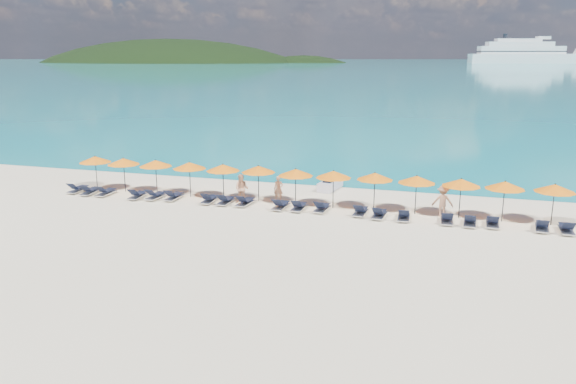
# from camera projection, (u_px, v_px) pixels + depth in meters

# --- Properties ---
(ground) EXTENTS (1400.00, 1400.00, 0.00)m
(ground) POSITION_uv_depth(u_px,v_px,m) (272.00, 227.00, 29.40)
(ground) COLOR beige
(sea) EXTENTS (1600.00, 1300.00, 0.01)m
(sea) POSITION_uv_depth(u_px,v_px,m) (452.00, 62.00, 643.28)
(sea) COLOR #1FA9B2
(sea) RESTS_ON ground
(headland_main) EXTENTS (374.00, 242.00, 126.50)m
(headland_main) POSITION_uv_depth(u_px,v_px,m) (169.00, 97.00, 624.39)
(headland_main) COLOR black
(headland_main) RESTS_ON ground
(headland_small) EXTENTS (162.00, 126.00, 85.50)m
(headland_small) POSITION_uv_depth(u_px,v_px,m) (303.00, 96.00, 600.46)
(headland_small) COLOR black
(headland_small) RESTS_ON ground
(cruise_ship) EXTENTS (122.00, 47.62, 33.66)m
(cruise_ship) POSITION_uv_depth(u_px,v_px,m) (534.00, 54.00, 547.39)
(cruise_ship) COLOR silver
(cruise_ship) RESTS_ON ground
(jetski) EXTENTS (1.31, 2.62, 0.89)m
(jetski) POSITION_uv_depth(u_px,v_px,m) (330.00, 184.00, 37.48)
(jetski) COLOR silver
(jetski) RESTS_ON ground
(beachgoer_a) EXTENTS (0.62, 0.44, 1.58)m
(beachgoer_a) POSITION_uv_depth(u_px,v_px,m) (278.00, 189.00, 34.37)
(beachgoer_a) COLOR tan
(beachgoer_a) RESTS_ON ground
(beachgoer_b) EXTENTS (0.91, 0.57, 1.79)m
(beachgoer_b) POSITION_uv_depth(u_px,v_px,m) (242.00, 189.00, 33.95)
(beachgoer_b) COLOR tan
(beachgoer_b) RESTS_ON ground
(beachgoer_c) EXTENTS (1.18, 0.59, 1.78)m
(beachgoer_c) POSITION_uv_depth(u_px,v_px,m) (443.00, 201.00, 31.13)
(beachgoer_c) COLOR tan
(beachgoer_c) RESTS_ON ground
(umbrella_0) EXTENTS (2.10, 2.10, 2.28)m
(umbrella_0) POSITION_uv_depth(u_px,v_px,m) (95.00, 159.00, 37.31)
(umbrella_0) COLOR black
(umbrella_0) RESTS_ON ground
(umbrella_1) EXTENTS (2.10, 2.10, 2.28)m
(umbrella_1) POSITION_uv_depth(u_px,v_px,m) (123.00, 161.00, 36.59)
(umbrella_1) COLOR black
(umbrella_1) RESTS_ON ground
(umbrella_2) EXTENTS (2.10, 2.10, 2.28)m
(umbrella_2) POSITION_uv_depth(u_px,v_px,m) (156.00, 163.00, 35.97)
(umbrella_2) COLOR black
(umbrella_2) RESTS_ON ground
(umbrella_3) EXTENTS (2.10, 2.10, 2.28)m
(umbrella_3) POSITION_uv_depth(u_px,v_px,m) (189.00, 166.00, 35.25)
(umbrella_3) COLOR black
(umbrella_3) RESTS_ON ground
(umbrella_4) EXTENTS (2.10, 2.10, 2.28)m
(umbrella_4) POSITION_uv_depth(u_px,v_px,m) (223.00, 168.00, 34.58)
(umbrella_4) COLOR black
(umbrella_4) RESTS_ON ground
(umbrella_5) EXTENTS (2.10, 2.10, 2.28)m
(umbrella_5) POSITION_uv_depth(u_px,v_px,m) (258.00, 169.00, 34.14)
(umbrella_5) COLOR black
(umbrella_5) RESTS_ON ground
(umbrella_6) EXTENTS (2.10, 2.10, 2.28)m
(umbrella_6) POSITION_uv_depth(u_px,v_px,m) (296.00, 172.00, 33.20)
(umbrella_6) COLOR black
(umbrella_6) RESTS_ON ground
(umbrella_7) EXTENTS (2.10, 2.10, 2.28)m
(umbrella_7) POSITION_uv_depth(u_px,v_px,m) (333.00, 174.00, 32.66)
(umbrella_7) COLOR black
(umbrella_7) RESTS_ON ground
(umbrella_8) EXTENTS (2.10, 2.10, 2.28)m
(umbrella_8) POSITION_uv_depth(u_px,v_px,m) (375.00, 176.00, 32.14)
(umbrella_8) COLOR black
(umbrella_8) RESTS_ON ground
(umbrella_9) EXTENTS (2.10, 2.10, 2.28)m
(umbrella_9) POSITION_uv_depth(u_px,v_px,m) (417.00, 179.00, 31.34)
(umbrella_9) COLOR black
(umbrella_9) RESTS_ON ground
(umbrella_10) EXTENTS (2.10, 2.10, 2.28)m
(umbrella_10) POSITION_uv_depth(u_px,v_px,m) (461.00, 183.00, 30.58)
(umbrella_10) COLOR black
(umbrella_10) RESTS_ON ground
(umbrella_11) EXTENTS (2.10, 2.10, 2.28)m
(umbrella_11) POSITION_uv_depth(u_px,v_px,m) (505.00, 185.00, 29.96)
(umbrella_11) COLOR black
(umbrella_11) RESTS_ON ground
(umbrella_12) EXTENTS (2.10, 2.10, 2.28)m
(umbrella_12) POSITION_uv_depth(u_px,v_px,m) (555.00, 188.00, 29.30)
(umbrella_12) COLOR black
(umbrella_12) RESTS_ON ground
(lounger_0) EXTENTS (0.63, 1.70, 0.66)m
(lounger_0) POSITION_uv_depth(u_px,v_px,m) (78.00, 189.00, 36.77)
(lounger_0) COLOR silver
(lounger_0) RESTS_ON ground
(lounger_1) EXTENTS (0.79, 1.75, 0.66)m
(lounger_1) POSITION_uv_depth(u_px,v_px,m) (90.00, 191.00, 36.23)
(lounger_1) COLOR silver
(lounger_1) RESTS_ON ground
(lounger_2) EXTENTS (0.67, 1.72, 0.66)m
(lounger_2) POSITION_uv_depth(u_px,v_px,m) (106.00, 192.00, 35.97)
(lounger_2) COLOR silver
(lounger_2) RESTS_ON ground
(lounger_3) EXTENTS (0.74, 1.74, 0.66)m
(lounger_3) POSITION_uv_depth(u_px,v_px,m) (137.00, 195.00, 35.22)
(lounger_3) COLOR silver
(lounger_3) RESTS_ON ground
(lounger_4) EXTENTS (0.73, 1.74, 0.66)m
(lounger_4) POSITION_uv_depth(u_px,v_px,m) (156.00, 195.00, 35.08)
(lounger_4) COLOR silver
(lounger_4) RESTS_ON ground
(lounger_5) EXTENTS (0.63, 1.70, 0.66)m
(lounger_5) POSITION_uv_depth(u_px,v_px,m) (174.00, 196.00, 34.89)
(lounger_5) COLOR silver
(lounger_5) RESTS_ON ground
(lounger_6) EXTENTS (0.72, 1.73, 0.66)m
(lounger_6) POSITION_uv_depth(u_px,v_px,m) (209.00, 199.00, 34.19)
(lounger_6) COLOR silver
(lounger_6) RESTS_ON ground
(lounger_7) EXTENTS (0.64, 1.71, 0.66)m
(lounger_7) POSITION_uv_depth(u_px,v_px,m) (226.00, 200.00, 33.89)
(lounger_7) COLOR silver
(lounger_7) RESTS_ON ground
(lounger_8) EXTENTS (0.76, 1.75, 0.66)m
(lounger_8) POSITION_uv_depth(u_px,v_px,m) (245.00, 202.00, 33.59)
(lounger_8) COLOR silver
(lounger_8) RESTS_ON ground
(lounger_9) EXTENTS (0.73, 1.74, 0.66)m
(lounger_9) POSITION_uv_depth(u_px,v_px,m) (281.00, 205.00, 32.80)
(lounger_9) COLOR silver
(lounger_9) RESTS_ON ground
(lounger_10) EXTENTS (0.63, 1.70, 0.66)m
(lounger_10) POSITION_uv_depth(u_px,v_px,m) (299.00, 206.00, 32.55)
(lounger_10) COLOR silver
(lounger_10) RESTS_ON ground
(lounger_11) EXTENTS (0.73, 1.74, 0.66)m
(lounger_11) POSITION_uv_depth(u_px,v_px,m) (322.00, 208.00, 32.29)
(lounger_11) COLOR silver
(lounger_11) RESTS_ON ground
(lounger_12) EXTENTS (0.70, 1.73, 0.66)m
(lounger_12) POSITION_uv_depth(u_px,v_px,m) (361.00, 211.00, 31.58)
(lounger_12) COLOR silver
(lounger_12) RESTS_ON ground
(lounger_13) EXTENTS (0.72, 1.73, 0.66)m
(lounger_13) POSITION_uv_depth(u_px,v_px,m) (379.00, 214.00, 31.05)
(lounger_13) COLOR silver
(lounger_13) RESTS_ON ground
(lounger_14) EXTENTS (0.71, 1.73, 0.66)m
(lounger_14) POSITION_uv_depth(u_px,v_px,m) (404.00, 216.00, 30.66)
(lounger_14) COLOR silver
(lounger_14) RESTS_ON ground
(lounger_15) EXTENTS (0.71, 1.73, 0.66)m
(lounger_15) POSITION_uv_depth(u_px,v_px,m) (447.00, 219.00, 30.06)
(lounger_15) COLOR silver
(lounger_15) RESTS_ON ground
(lounger_16) EXTENTS (0.68, 1.72, 0.66)m
(lounger_16) POSITION_uv_depth(u_px,v_px,m) (470.00, 221.00, 29.66)
(lounger_16) COLOR silver
(lounger_16) RESTS_ON ground
(lounger_17) EXTENTS (0.66, 1.71, 0.66)m
(lounger_17) POSITION_uv_depth(u_px,v_px,m) (493.00, 222.00, 29.50)
(lounger_17) COLOR silver
(lounger_17) RESTS_ON ground
(lounger_18) EXTENTS (0.77, 1.75, 0.66)m
(lounger_18) POSITION_uv_depth(u_px,v_px,m) (542.00, 226.00, 28.80)
(lounger_18) COLOR silver
(lounger_18) RESTS_ON ground
(lounger_19) EXTENTS (0.64, 1.71, 0.66)m
(lounger_19) POSITION_uv_depth(u_px,v_px,m) (566.00, 228.00, 28.42)
(lounger_19) COLOR silver
(lounger_19) RESTS_ON ground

